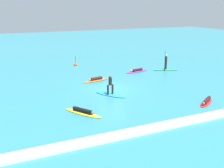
# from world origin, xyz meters

# --- Properties ---
(ground_plane) EXTENTS (120.00, 120.00, 0.00)m
(ground_plane) POSITION_xyz_m (0.00, 0.00, 0.00)
(ground_plane) COLOR teal
(ground_plane) RESTS_ON ground
(surfer_on_purple_board) EXTENTS (3.09, 1.14, 0.38)m
(surfer_on_purple_board) POSITION_xyz_m (5.46, 5.05, 0.13)
(surfer_on_purple_board) COLOR purple
(surfer_on_purple_board) RESTS_ON ground_plane
(surfer_on_red_board) EXTENTS (2.39, 1.84, 0.37)m
(surfer_on_red_board) POSITION_xyz_m (5.22, -6.47, 0.14)
(surfer_on_red_board) COLOR red
(surfer_on_red_board) RESTS_ON ground_plane
(surfer_on_orange_board) EXTENTS (2.85, 1.12, 0.41)m
(surfer_on_orange_board) POSITION_xyz_m (-0.31, 3.28, 0.14)
(surfer_on_orange_board) COLOR orange
(surfer_on_orange_board) RESTS_ON ground_plane
(surfer_on_blue_board) EXTENTS (2.18, 2.84, 1.77)m
(surfer_on_blue_board) POSITION_xyz_m (-0.85, -1.50, 0.39)
(surfer_on_blue_board) COLOR #1E8CD1
(surfer_on_blue_board) RESTS_ON ground_plane
(surfer_on_green_board) EXTENTS (2.93, 1.82, 2.35)m
(surfer_on_green_board) POSITION_xyz_m (8.99, 4.37, 0.41)
(surfer_on_green_board) COLOR #23B266
(surfer_on_green_board) RESTS_ON ground_plane
(surfer_on_yellow_board) EXTENTS (2.25, 3.05, 0.39)m
(surfer_on_yellow_board) POSITION_xyz_m (-4.32, -4.50, 0.14)
(surfer_on_yellow_board) COLOR yellow
(surfer_on_yellow_board) RESTS_ON ground_plane
(marker_buoy) EXTENTS (0.44, 0.44, 1.35)m
(marker_buoy) POSITION_xyz_m (0.02, 11.32, 0.18)
(marker_buoy) COLOR #E55119
(marker_buoy) RESTS_ON ground_plane
(wave_crest) EXTENTS (20.79, 0.90, 0.18)m
(wave_crest) POSITION_xyz_m (0.00, -8.76, 0.09)
(wave_crest) COLOR white
(wave_crest) RESTS_ON ground_plane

